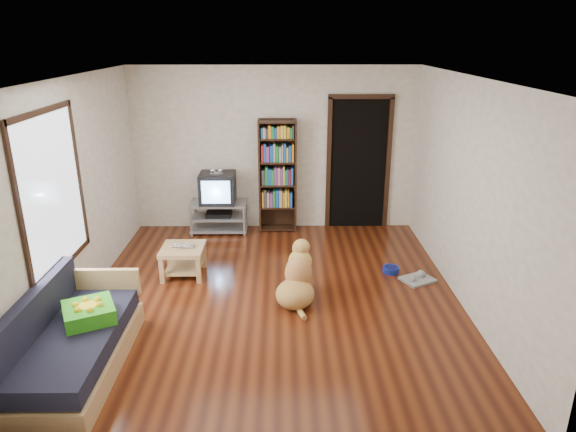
{
  "coord_description": "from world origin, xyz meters",
  "views": [
    {
      "loc": [
        0.13,
        -5.56,
        3.03
      ],
      "look_at": [
        0.19,
        0.45,
        0.9
      ],
      "focal_mm": 32.0,
      "sensor_mm": 36.0,
      "label": 1
    }
  ],
  "objects_px": {
    "bookshelf": "(278,170)",
    "coffee_table": "(183,256)",
    "laptop": "(182,247)",
    "crt_tv": "(218,187)",
    "dog": "(297,280)",
    "sofa": "(71,345)",
    "dog_bowl": "(391,270)",
    "green_cushion": "(89,312)",
    "tv_stand": "(219,216)",
    "grey_rag": "(418,280)"
  },
  "relations": [
    {
      "from": "dog_bowl",
      "to": "tv_stand",
      "type": "height_order",
      "value": "tv_stand"
    },
    {
      "from": "tv_stand",
      "to": "crt_tv",
      "type": "height_order",
      "value": "crt_tv"
    },
    {
      "from": "laptop",
      "to": "crt_tv",
      "type": "height_order",
      "value": "crt_tv"
    },
    {
      "from": "green_cushion",
      "to": "grey_rag",
      "type": "xyz_separation_m",
      "value": [
        3.63,
        1.63,
        -0.48
      ]
    },
    {
      "from": "green_cushion",
      "to": "laptop",
      "type": "xyz_separation_m",
      "value": [
        0.56,
        1.8,
        -0.08
      ]
    },
    {
      "from": "green_cushion",
      "to": "dog_bowl",
      "type": "distance_m",
      "value": 3.85
    },
    {
      "from": "grey_rag",
      "to": "sofa",
      "type": "xyz_separation_m",
      "value": [
        -3.76,
        -1.82,
        0.25
      ]
    },
    {
      "from": "green_cushion",
      "to": "grey_rag",
      "type": "relative_size",
      "value": 1.14
    },
    {
      "from": "laptop",
      "to": "crt_tv",
      "type": "xyz_separation_m",
      "value": [
        0.29,
        1.65,
        0.33
      ]
    },
    {
      "from": "dog_bowl",
      "to": "bookshelf",
      "type": "bearing_deg",
      "value": 132.89
    },
    {
      "from": "sofa",
      "to": "dog",
      "type": "relative_size",
      "value": 2.0
    },
    {
      "from": "tv_stand",
      "to": "bookshelf",
      "type": "relative_size",
      "value": 0.5
    },
    {
      "from": "green_cushion",
      "to": "grey_rag",
      "type": "height_order",
      "value": "green_cushion"
    },
    {
      "from": "crt_tv",
      "to": "dog",
      "type": "height_order",
      "value": "crt_tv"
    },
    {
      "from": "tv_stand",
      "to": "dog",
      "type": "distance_m",
      "value": 2.59
    },
    {
      "from": "dog_bowl",
      "to": "dog",
      "type": "xyz_separation_m",
      "value": [
        -1.28,
        -0.74,
        0.23
      ]
    },
    {
      "from": "dog_bowl",
      "to": "dog",
      "type": "bearing_deg",
      "value": -150.05
    },
    {
      "from": "bookshelf",
      "to": "coffee_table",
      "type": "height_order",
      "value": "bookshelf"
    },
    {
      "from": "crt_tv",
      "to": "bookshelf",
      "type": "relative_size",
      "value": 0.32
    },
    {
      "from": "dog_bowl",
      "to": "sofa",
      "type": "relative_size",
      "value": 0.12
    },
    {
      "from": "tv_stand",
      "to": "grey_rag",
      "type": "bearing_deg",
      "value": -33.0
    },
    {
      "from": "sofa",
      "to": "dog",
      "type": "bearing_deg",
      "value": 31.51
    },
    {
      "from": "crt_tv",
      "to": "sofa",
      "type": "relative_size",
      "value": 0.32
    },
    {
      "from": "coffee_table",
      "to": "dog_bowl",
      "type": "bearing_deg",
      "value": 0.88
    },
    {
      "from": "laptop",
      "to": "grey_rag",
      "type": "distance_m",
      "value": 3.1
    },
    {
      "from": "dog_bowl",
      "to": "bookshelf",
      "type": "distance_m",
      "value": 2.45
    },
    {
      "from": "dog_bowl",
      "to": "coffee_table",
      "type": "height_order",
      "value": "coffee_table"
    },
    {
      "from": "dog",
      "to": "tv_stand",
      "type": "bearing_deg",
      "value": 117.63
    },
    {
      "from": "coffee_table",
      "to": "crt_tv",
      "type": "bearing_deg",
      "value": 79.9
    },
    {
      "from": "dog_bowl",
      "to": "dog",
      "type": "distance_m",
      "value": 1.5
    },
    {
      "from": "dog_bowl",
      "to": "grey_rag",
      "type": "relative_size",
      "value": 0.55
    },
    {
      "from": "sofa",
      "to": "dog",
      "type": "height_order",
      "value": "sofa"
    },
    {
      "from": "laptop",
      "to": "dog",
      "type": "distance_m",
      "value": 1.64
    },
    {
      "from": "green_cushion",
      "to": "crt_tv",
      "type": "xyz_separation_m",
      "value": [
        0.85,
        3.46,
        0.25
      ]
    },
    {
      "from": "crt_tv",
      "to": "dog",
      "type": "relative_size",
      "value": 0.64
    },
    {
      "from": "sofa",
      "to": "dog_bowl",
      "type": "bearing_deg",
      "value": 30.94
    },
    {
      "from": "green_cushion",
      "to": "dog",
      "type": "distance_m",
      "value": 2.36
    },
    {
      "from": "laptop",
      "to": "bookshelf",
      "type": "distance_m",
      "value": 2.2
    },
    {
      "from": "green_cushion",
      "to": "crt_tv",
      "type": "height_order",
      "value": "crt_tv"
    },
    {
      "from": "dog",
      "to": "coffee_table",
      "type": "bearing_deg",
      "value": 154.97
    },
    {
      "from": "dog",
      "to": "green_cushion",
      "type": "bearing_deg",
      "value": -151.02
    },
    {
      "from": "tv_stand",
      "to": "dog",
      "type": "relative_size",
      "value": 1.0
    },
    {
      "from": "tv_stand",
      "to": "laptop",
      "type": "bearing_deg",
      "value": -100.05
    },
    {
      "from": "bookshelf",
      "to": "sofa",
      "type": "xyz_separation_m",
      "value": [
        -1.92,
        -3.72,
        -0.74
      ]
    },
    {
      "from": "tv_stand",
      "to": "green_cushion",
      "type": "bearing_deg",
      "value": -103.9
    },
    {
      "from": "bookshelf",
      "to": "sofa",
      "type": "relative_size",
      "value": 1.0
    },
    {
      "from": "green_cushion",
      "to": "bookshelf",
      "type": "relative_size",
      "value": 0.25
    },
    {
      "from": "grey_rag",
      "to": "bookshelf",
      "type": "bearing_deg",
      "value": 133.97
    },
    {
      "from": "green_cushion",
      "to": "sofa",
      "type": "height_order",
      "value": "sofa"
    },
    {
      "from": "bookshelf",
      "to": "dog",
      "type": "relative_size",
      "value": 2.0
    }
  ]
}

